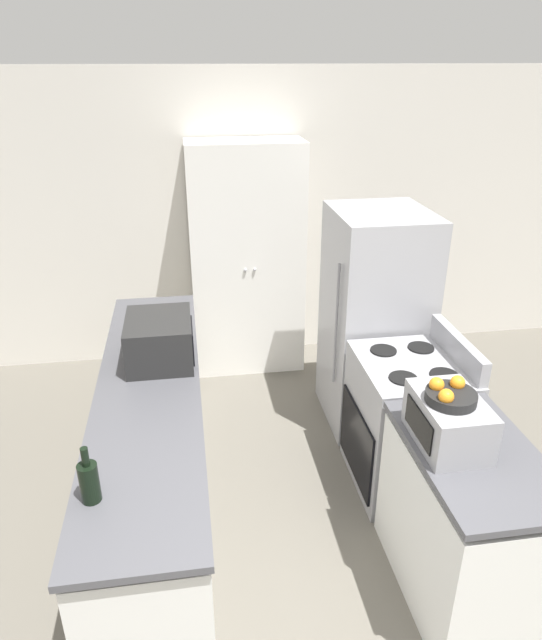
{
  "coord_description": "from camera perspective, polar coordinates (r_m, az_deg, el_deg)",
  "views": [
    {
      "loc": [
        -0.53,
        -1.46,
        2.65
      ],
      "look_at": [
        0.0,
        1.96,
        1.05
      ],
      "focal_mm": 32.0,
      "sensor_mm": 36.0,
      "label": 1
    }
  ],
  "objects": [
    {
      "name": "counter_right",
      "position": [
        3.3,
        18.67,
        -18.85
      ],
      "size": [
        0.6,
        0.99,
        0.91
      ],
      "color": "silver",
      "rests_on": "ground_plane"
    },
    {
      "name": "pantry_cabinet",
      "position": [
        5.06,
        -2.45,
        6.0
      ],
      "size": [
        0.98,
        0.51,
        2.04
      ],
      "color": "white",
      "rests_on": "ground_plane"
    },
    {
      "name": "wine_bottle",
      "position": [
        2.63,
        -17.73,
        -15.09
      ],
      "size": [
        0.09,
        0.09,
        0.27
      ],
      "color": "black",
      "rests_on": "counter_left"
    },
    {
      "name": "wall_back",
      "position": [
        5.26,
        -2.75,
        9.9
      ],
      "size": [
        7.0,
        0.06,
        2.6
      ],
      "color": "silver",
      "rests_on": "ground_plane"
    },
    {
      "name": "microwave",
      "position": [
        3.6,
        -11.06,
        -1.97
      ],
      "size": [
        0.41,
        0.48,
        0.28
      ],
      "color": "black",
      "rests_on": "counter_left"
    },
    {
      "name": "fruit_bowl",
      "position": [
        2.85,
        17.44,
        -7.1
      ],
      "size": [
        0.24,
        0.24,
        0.1
      ],
      "color": "black",
      "rests_on": "toaster_oven"
    },
    {
      "name": "counter_left",
      "position": [
        3.67,
        -11.53,
        -12.76
      ],
      "size": [
        0.6,
        2.72,
        0.91
      ],
      "color": "silver",
      "rests_on": "ground_plane"
    },
    {
      "name": "stove",
      "position": [
        3.91,
        13.29,
        -9.96
      ],
      "size": [
        0.66,
        0.74,
        1.07
      ],
      "color": "#9E9EA3",
      "rests_on": "ground_plane"
    },
    {
      "name": "refrigerator",
      "position": [
        4.38,
        10.26,
        -0.04
      ],
      "size": [
        0.7,
        0.78,
        1.68
      ],
      "color": "#A3A3A8",
      "rests_on": "ground_plane"
    },
    {
      "name": "toaster_oven",
      "position": [
        2.95,
        17.29,
        -9.63
      ],
      "size": [
        0.3,
        0.44,
        0.25
      ],
      "color": "#939399",
      "rests_on": "counter_right"
    }
  ]
}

